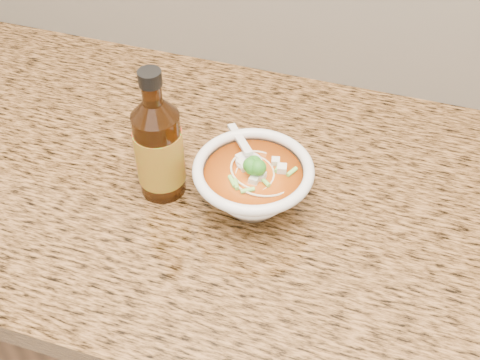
% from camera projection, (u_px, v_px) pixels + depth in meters
% --- Properties ---
extents(cabinet, '(4.00, 0.65, 0.86)m').
position_uv_depth(cabinet, '(269.00, 347.00, 1.26)').
color(cabinet, '#311D0E').
rests_on(cabinet, ground).
extents(counter_slab, '(4.00, 0.68, 0.04)m').
position_uv_depth(counter_slab, '(279.00, 200.00, 0.94)').
color(counter_slab, brown).
rests_on(counter_slab, cabinet).
extents(soup_bowl, '(0.18, 0.18, 0.10)m').
position_uv_depth(soup_bowl, '(253.00, 185.00, 0.88)').
color(soup_bowl, silver).
rests_on(soup_bowl, counter_slab).
extents(hot_sauce_bottle, '(0.09, 0.09, 0.22)m').
position_uv_depth(hot_sauce_bottle, '(159.00, 149.00, 0.88)').
color(hot_sauce_bottle, '#361907').
rests_on(hot_sauce_bottle, counter_slab).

